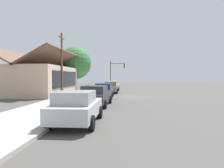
% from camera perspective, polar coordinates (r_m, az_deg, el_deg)
% --- Properties ---
extents(ground_plane, '(120.00, 120.00, 0.00)m').
position_cam_1_polar(ground_plane, '(23.46, 5.16, -3.53)').
color(ground_plane, '#4C4947').
extents(sidewalk_curb, '(60.00, 4.20, 0.16)m').
position_cam_1_polar(sidewalk_curb, '(24.06, -8.32, -3.21)').
color(sidewalk_curb, '#A3A099').
rests_on(sidewalk_curb, ground).
extents(car_silver, '(4.34, 2.10, 1.59)m').
position_cam_1_polar(car_silver, '(9.96, -9.79, -6.35)').
color(car_silver, silver).
rests_on(car_silver, ground).
extents(car_charcoal, '(4.82, 2.22, 1.59)m').
position_cam_1_polar(car_charcoal, '(15.90, -4.58, -3.20)').
color(car_charcoal, '#2D3035').
rests_on(car_charcoal, ground).
extents(car_navy, '(4.92, 2.09, 1.59)m').
position_cam_1_polar(car_navy, '(21.86, -2.29, -1.78)').
color(car_navy, navy).
rests_on(car_navy, ground).
extents(car_olive, '(4.62, 2.09, 1.59)m').
position_cam_1_polar(car_olive, '(28.45, -0.33, -0.91)').
color(car_olive, olive).
rests_on(car_olive, ground).
extents(car_ivory, '(4.84, 2.03, 1.59)m').
position_cam_1_polar(car_ivory, '(34.57, 0.45, -0.40)').
color(car_ivory, silver).
rests_on(car_ivory, ground).
extents(storefront_building, '(12.24, 7.71, 5.69)m').
position_cam_1_polar(storefront_building, '(28.23, -20.00, 1.23)').
color(storefront_building, '#CCB293').
rests_on(storefront_building, ground).
extents(shade_tree, '(5.45, 5.45, 7.33)m').
position_cam_1_polar(shade_tree, '(34.77, -10.32, 5.82)').
color(shade_tree, brown).
rests_on(shade_tree, ground).
extents(traffic_light_main, '(0.37, 2.79, 5.20)m').
position_cam_1_polar(traffic_light_main, '(38.59, 1.17, 3.83)').
color(traffic_light_main, '#383833').
rests_on(traffic_light_main, ground).
extents(utility_pole_wooden, '(1.80, 0.24, 7.50)m').
position_cam_1_polar(utility_pole_wooden, '(25.23, -13.89, 5.74)').
color(utility_pole_wooden, brown).
rests_on(utility_pole_wooden, ground).
extents(fire_hydrant_red, '(0.22, 0.22, 0.71)m').
position_cam_1_polar(fire_hydrant_red, '(27.33, -3.76, -1.70)').
color(fire_hydrant_red, red).
rests_on(fire_hydrant_red, sidewalk_curb).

